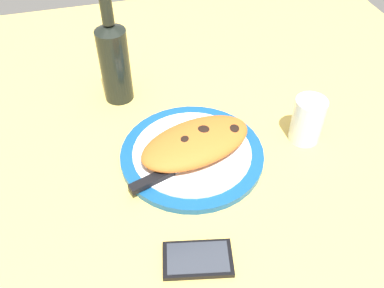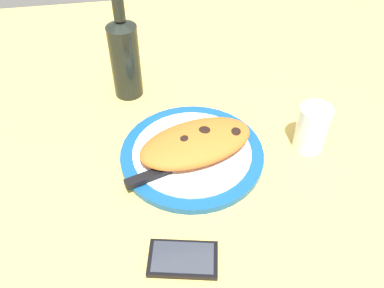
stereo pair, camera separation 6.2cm
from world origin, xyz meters
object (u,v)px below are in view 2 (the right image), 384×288
Objects in this scene: wine_bottle at (125,56)px; smartphone at (183,259)px; water_glass at (311,131)px; fork at (183,133)px; calzone at (196,142)px; plate at (192,154)px; knife at (163,171)px.

smartphone is at bearing 97.50° from wine_bottle.
smartphone is at bearing 36.89° from water_glass.
fork is at bearing -13.45° from water_glass.
calzone is at bearing -2.56° from water_glass.
plate is 1.34× the size of knife.
calzone is 2.05× the size of smartphone.
plate is at bearing 18.70° from calzone.
calzone is 1.19× the size of knife.
water_glass is at bearing 178.21° from plate.
water_glass is (-25.01, 0.78, 3.64)cm from plate.
wine_bottle is at bearing -82.50° from smartphone.
plate is 1.74× the size of fork.
plate is at bearing 115.81° from wine_bottle.
wine_bottle reaches higher than calzone.
water_glass is 0.40× the size of wine_bottle.
knife is at bearing -86.41° from smartphone.
fork is (1.17, -5.48, 1.12)cm from plate.
plate is 8.42cm from knife.
plate is 28.51cm from wine_bottle.
fork is 0.77× the size of knife.
plate is at bearing -1.79° from water_glass.
smartphone is 1.25× the size of water_glass.
knife is (5.40, 10.55, 0.29)cm from fork.
plate is at bearing -142.32° from knife.
plate is at bearing -102.90° from smartphone.
smartphone is at bearing 77.10° from plate.
calzone reaches higher than knife.
water_glass reaches higher than knife.
water_glass is at bearing 145.77° from wine_bottle.
fork is at bearing -98.28° from smartphone.
wine_bottle is (11.70, -24.19, 9.52)cm from plate.
knife is (7.44, 5.37, -1.77)cm from calzone.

